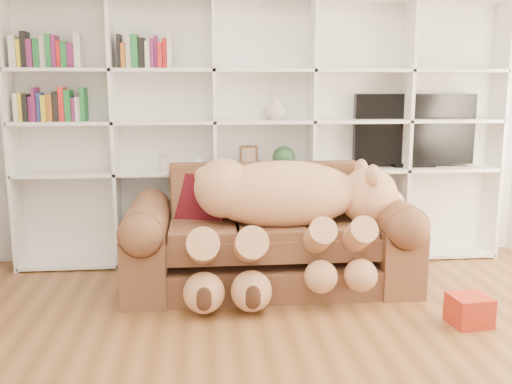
{
  "coord_description": "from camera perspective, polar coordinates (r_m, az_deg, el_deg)",
  "views": [
    {
      "loc": [
        -0.56,
        -2.82,
        1.63
      ],
      "look_at": [
        -0.13,
        1.63,
        0.78
      ],
      "focal_mm": 40.0,
      "sensor_mm": 36.0,
      "label": 1
    }
  ],
  "objects": [
    {
      "name": "gift_box",
      "position": [
        4.25,
        20.55,
        -11.01
      ],
      "size": [
        0.28,
        0.27,
        0.21
      ],
      "primitive_type": "cube",
      "rotation": [
        0.0,
        0.0,
        0.1
      ],
      "color": "#B62E18",
      "rests_on": "floor"
    },
    {
      "name": "snow_globe",
      "position": [
        5.17,
        -5.73,
        2.9
      ],
      "size": [
        0.12,
        0.12,
        0.12
      ],
      "primitive_type": "sphere",
      "color": "white",
      "rests_on": "bookshelf"
    },
    {
      "name": "green_vase",
      "position": [
        5.22,
        2.8,
        3.46
      ],
      "size": [
        0.21,
        0.21,
        0.21
      ],
      "primitive_type": "sphere",
      "color": "#2C552F",
      "rests_on": "bookshelf"
    },
    {
      "name": "figurine_short",
      "position": [
        5.18,
        -9.25,
        2.75
      ],
      "size": [
        0.07,
        0.07,
        0.12
      ],
      "primitive_type": "cylinder",
      "rotation": [
        0.0,
        0.0,
        -0.01
      ],
      "color": "beige",
      "rests_on": "bookshelf"
    },
    {
      "name": "wall_back",
      "position": [
        5.36,
        0.52,
        7.73
      ],
      "size": [
        5.0,
        0.02,
        2.7
      ],
      "primitive_type": "cube",
      "color": "white",
      "rests_on": "floor"
    },
    {
      "name": "picture_frame",
      "position": [
        5.18,
        -0.75,
        3.52
      ],
      "size": [
        0.17,
        0.05,
        0.21
      ],
      "primitive_type": "cube",
      "rotation": [
        0.0,
        0.0,
        0.18
      ],
      "color": "#50311B",
      "rests_on": "bookshelf"
    },
    {
      "name": "sofa",
      "position": [
        4.68,
        1.34,
        -4.95
      ],
      "size": [
        2.3,
        0.99,
        0.97
      ],
      "color": "brown",
      "rests_on": "floor"
    },
    {
      "name": "teddy_bear",
      "position": [
        4.43,
        2.98,
        -1.66
      ],
      "size": [
        1.79,
        0.96,
        1.04
      ],
      "rotation": [
        0.0,
        0.0,
        0.16
      ],
      "color": "tan",
      "rests_on": "sofa"
    },
    {
      "name": "shelf_vase",
      "position": [
        5.17,
        1.97,
        8.44
      ],
      "size": [
        0.24,
        0.24,
        0.22
      ],
      "primitive_type": "imported",
      "rotation": [
        0.0,
        0.0,
        0.13
      ],
      "color": "beige",
      "rests_on": "bookshelf"
    },
    {
      "name": "throw_pillow",
      "position": [
        4.73,
        -5.47,
        -0.72
      ],
      "size": [
        0.46,
        0.34,
        0.43
      ],
      "primitive_type": "cube",
      "rotation": [
        -0.24,
        0.0,
        -0.31
      ],
      "color": "#550E10",
      "rests_on": "sofa"
    },
    {
      "name": "figurine_tall",
      "position": [
        5.18,
        -9.22,
        2.9
      ],
      "size": [
        0.08,
        0.08,
        0.14
      ],
      "primitive_type": "cylinder",
      "rotation": [
        0.0,
        0.0,
        -0.08
      ],
      "color": "beige",
      "rests_on": "bookshelf"
    },
    {
      "name": "tv",
      "position": [
        5.56,
        15.55,
        5.91
      ],
      "size": [
        1.15,
        0.18,
        0.68
      ],
      "color": "black",
      "rests_on": "bookshelf"
    },
    {
      "name": "bookshelf",
      "position": [
        5.2,
        -1.97,
        7.15
      ],
      "size": [
        4.43,
        0.35,
        2.4
      ],
      "color": "white",
      "rests_on": "floor"
    }
  ]
}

